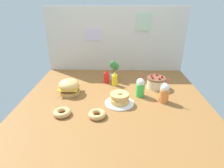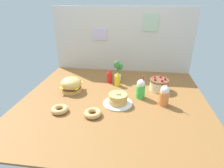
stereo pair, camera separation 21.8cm
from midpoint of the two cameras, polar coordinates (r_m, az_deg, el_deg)
ground_plane at (r=2.19m, az=3.32°, el=-5.20°), size 2.16×2.04×0.02m
back_wall at (r=2.97m, az=5.26°, el=13.28°), size 2.16×0.04×0.99m
burger at (r=2.38m, az=-9.87°, el=-0.30°), size 0.26×0.26×0.19m
pancake_stack at (r=2.09m, az=4.83°, el=-4.88°), size 0.33×0.33×0.14m
layer_cake at (r=2.49m, az=16.63°, el=-0.23°), size 0.24×0.24×0.18m
ketchup_bottle at (r=2.59m, az=1.71°, el=2.23°), size 0.07×0.07×0.19m
mustard_bottle at (r=2.51m, az=4.17°, el=1.39°), size 0.07×0.07×0.19m
cream_soda_cup at (r=2.23m, az=11.58°, el=-1.53°), size 0.11×0.11×0.29m
orange_float_cup at (r=2.15m, az=18.60°, el=-3.48°), size 0.11×0.11×0.29m
donut_pink_glaze at (r=2.01m, az=-12.76°, el=-7.66°), size 0.18×0.18×0.05m
donut_chocolate at (r=1.90m, az=-2.63°, el=-9.02°), size 0.18×0.18×0.05m
potted_plant at (r=2.67m, az=4.14°, el=4.40°), size 0.13×0.12×0.30m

